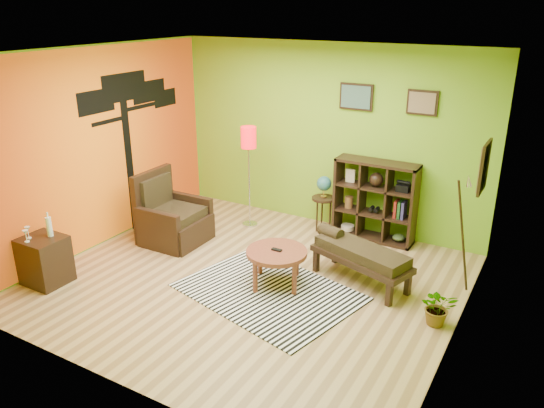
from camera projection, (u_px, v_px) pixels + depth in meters
The scene contains 11 objects.
ground at pixel (249, 281), 6.74m from camera, with size 5.00×5.00×0.00m, color tan.
room_shell at pixel (241, 142), 6.15m from camera, with size 5.04×4.54×2.82m.
zebra_rug at pixel (269, 292), 6.48m from camera, with size 2.06×1.50×0.01m, color white.
coffee_table at pixel (277, 255), 6.53m from camera, with size 0.76×0.76×0.48m.
armchair at pixel (171, 221), 7.79m from camera, with size 0.87×0.88×1.04m.
side_cabinet at pixel (45, 260), 6.61m from camera, with size 0.52×0.47×0.92m.
floor_lamp at pixel (249, 147), 7.98m from camera, with size 0.24×0.24×1.59m.
globe_table at pixel (324, 190), 8.03m from camera, with size 0.36×0.36×0.87m.
cube_shelf at pixel (376, 201), 7.74m from camera, with size 1.20×0.35×1.20m.
bench at pixel (359, 253), 6.60m from camera, with size 1.39×0.85×0.61m.
potted_plant at pixel (438, 311), 5.78m from camera, with size 0.39×0.43×0.34m, color #26661E.
Camera 1 is at (3.22, -5.01, 3.32)m, focal length 35.00 mm.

